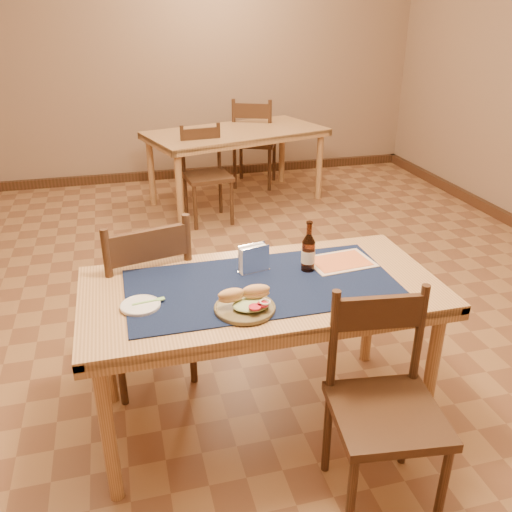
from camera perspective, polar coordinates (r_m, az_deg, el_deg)
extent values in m
cube|color=olive|center=(3.49, -2.96, -8.14)|extent=(6.00, 7.00, 0.02)
cube|color=#8C725A|center=(6.42, -10.25, 20.18)|extent=(6.00, 0.02, 2.80)
cylinder|color=tan|center=(2.33, -15.33, -17.38)|extent=(0.06, 0.06, 0.71)
cylinder|color=tan|center=(2.66, 17.94, -11.75)|extent=(0.06, 0.06, 0.71)
cylinder|color=tan|center=(2.85, -15.52, -8.82)|extent=(0.06, 0.06, 0.71)
cylinder|color=tan|center=(3.12, 11.88, -5.17)|extent=(0.06, 0.06, 0.71)
cube|color=tan|center=(2.44, 0.60, -3.51)|extent=(1.60, 0.80, 0.04)
cube|color=#101C3A|center=(2.43, 0.60, -3.04)|extent=(1.20, 0.60, 0.01)
cube|color=#412617|center=(6.63, -9.34, 8.47)|extent=(6.00, 0.06, 0.10)
cylinder|color=tan|center=(5.03, -8.07, 6.88)|extent=(0.07, 0.07, 0.71)
cylinder|color=tan|center=(5.79, 6.67, 9.39)|extent=(0.07, 0.07, 0.71)
cylinder|color=tan|center=(5.67, -10.97, 8.74)|extent=(0.07, 0.07, 0.71)
cylinder|color=tan|center=(6.36, 2.75, 10.92)|extent=(0.07, 0.07, 0.71)
cube|color=tan|center=(5.57, -2.12, 12.89)|extent=(1.92, 1.32, 0.04)
cylinder|color=#412617|center=(3.27, -9.30, -5.73)|extent=(0.04, 0.04, 0.49)
cylinder|color=#412617|center=(3.19, -15.94, -7.27)|extent=(0.04, 0.04, 0.49)
cylinder|color=#412617|center=(2.96, -6.72, -9.17)|extent=(0.04, 0.04, 0.49)
cylinder|color=#412617|center=(2.87, -14.08, -11.03)|extent=(0.04, 0.04, 0.49)
cube|color=#412617|center=(2.94, -11.92, -4.23)|extent=(0.55, 0.55, 0.04)
cube|color=#412617|center=(2.59, -11.30, 1.12)|extent=(0.39, 0.12, 0.15)
cylinder|color=#412617|center=(2.70, -7.15, -0.60)|extent=(0.04, 0.04, 0.50)
cylinder|color=#412617|center=(2.61, -15.13, -2.33)|extent=(0.04, 0.04, 0.50)
cylinder|color=#412617|center=(2.24, 9.99, -23.83)|extent=(0.04, 0.04, 0.45)
cylinder|color=#412617|center=(2.35, 19.03, -22.12)|extent=(0.04, 0.04, 0.45)
cylinder|color=#412617|center=(2.48, 7.53, -17.74)|extent=(0.04, 0.04, 0.45)
cylinder|color=#412617|center=(2.58, 15.59, -16.57)|extent=(0.04, 0.04, 0.45)
cube|color=#412617|center=(2.25, 13.62, -15.91)|extent=(0.47, 0.47, 0.04)
cube|color=#412617|center=(2.19, 12.86, -5.82)|extent=(0.36, 0.08, 0.14)
cylinder|color=#412617|center=(2.20, 8.13, -8.88)|extent=(0.04, 0.04, 0.46)
cylinder|color=#412617|center=(2.32, 16.78, -7.96)|extent=(0.04, 0.04, 0.46)
cylinder|color=#412617|center=(4.98, -6.42, 5.14)|extent=(0.04, 0.04, 0.44)
cylinder|color=#412617|center=(5.07, -2.56, 5.64)|extent=(0.04, 0.04, 0.44)
cylinder|color=#412617|center=(5.30, -7.41, 6.33)|extent=(0.04, 0.04, 0.44)
cylinder|color=#412617|center=(5.39, -3.76, 6.79)|extent=(0.04, 0.04, 0.44)
cube|color=#412617|center=(5.11, -5.13, 8.33)|extent=(0.45, 0.45, 0.04)
cube|color=#412617|center=(5.20, -5.86, 12.49)|extent=(0.35, 0.07, 0.14)
cylinder|color=#412617|center=(5.19, -7.71, 11.02)|extent=(0.04, 0.04, 0.45)
cylinder|color=#412617|center=(5.27, -3.93, 11.42)|extent=(0.04, 0.04, 0.45)
cylinder|color=#412617|center=(6.43, 1.91, 10.08)|extent=(0.04, 0.04, 0.49)
cylinder|color=#412617|center=(6.49, -1.58, 10.22)|extent=(0.04, 0.04, 0.49)
cylinder|color=#412617|center=(6.05, 1.43, 9.14)|extent=(0.04, 0.04, 0.49)
cylinder|color=#412617|center=(6.12, -2.26, 9.30)|extent=(0.04, 0.04, 0.49)
cube|color=#412617|center=(6.21, -0.13, 11.89)|extent=(0.60, 0.60, 0.04)
cube|color=#412617|center=(5.93, -0.46, 15.02)|extent=(0.37, 0.19, 0.15)
cylinder|color=#412617|center=(5.93, 1.47, 13.73)|extent=(0.04, 0.04, 0.50)
cylinder|color=#412617|center=(5.99, -2.36, 13.83)|extent=(0.04, 0.04, 0.50)
cylinder|color=brown|center=(2.23, -1.19, -5.51)|extent=(0.25, 0.25, 0.01)
torus|color=brown|center=(2.23, -1.19, -5.39)|extent=(0.25, 0.25, 0.01)
ellipsoid|color=#B7CD8D|center=(2.21, -0.54, -5.15)|extent=(0.15, 0.12, 0.03)
ellipsoid|color=tan|center=(2.21, -2.65, -4.20)|extent=(0.11, 0.06, 0.06)
ellipsoid|color=tan|center=(2.23, 0.03, -3.79)|extent=(0.11, 0.05, 0.06)
cylinder|color=red|center=(2.16, -0.12, -5.40)|extent=(0.05, 0.05, 0.01)
cylinder|color=red|center=(2.18, 0.74, -5.10)|extent=(0.05, 0.05, 0.01)
torus|color=beige|center=(2.18, 0.97, -4.85)|extent=(0.05, 0.05, 0.01)
cylinder|color=silver|center=(2.30, -12.08, -5.11)|extent=(0.17, 0.17, 0.01)
torus|color=silver|center=(2.30, -12.09, -5.01)|extent=(0.17, 0.17, 0.01)
cube|color=#88C96E|center=(2.31, -11.63, -4.78)|extent=(0.11, 0.03, 0.00)
cube|color=#88C96E|center=(2.32, -9.98, -4.47)|extent=(0.04, 0.03, 0.00)
cylinder|color=#471E0C|center=(2.54, 5.50, -0.02)|extent=(0.06, 0.06, 0.14)
cone|color=#471E0C|center=(2.50, 5.59, 1.84)|extent=(0.06, 0.06, 0.04)
cylinder|color=#471E0C|center=(2.49, 5.63, 2.84)|extent=(0.02, 0.02, 0.06)
cylinder|color=#471E0C|center=(2.47, 5.66, 3.53)|extent=(0.03, 0.03, 0.01)
cylinder|color=#FBEEC8|center=(2.54, 5.50, -0.02)|extent=(0.06, 0.06, 0.06)
cube|color=silver|center=(2.55, -0.23, -1.53)|extent=(0.16, 0.09, 0.00)
cube|color=silver|center=(2.50, 0.01, -0.40)|extent=(0.13, 0.04, 0.13)
cube|color=silver|center=(2.54, -0.48, 0.00)|extent=(0.13, 0.04, 0.13)
cube|color=white|center=(2.52, -0.23, -0.31)|extent=(0.14, 0.07, 0.12)
cube|color=#3E81C8|center=(2.50, -0.03, -0.23)|extent=(0.09, 0.02, 0.04)
cube|color=beige|center=(2.66, 8.87, -0.60)|extent=(0.33, 0.25, 0.00)
cube|color=#D36A36|center=(2.66, 8.87, -0.54)|extent=(0.28, 0.21, 0.00)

